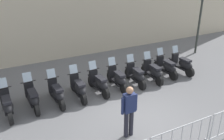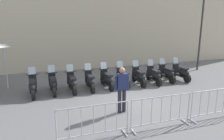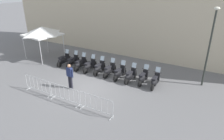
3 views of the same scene
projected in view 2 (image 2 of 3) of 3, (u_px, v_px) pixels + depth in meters
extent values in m
plane|color=slate|center=(135.00, 104.00, 8.52)|extent=(120.00, 120.00, 0.00)
cylinder|color=black|center=(33.00, 86.00, 10.07)|extent=(0.21, 0.50, 0.48)
cylinder|color=black|center=(33.00, 95.00, 8.93)|extent=(0.21, 0.50, 0.48)
cube|color=black|center=(33.00, 89.00, 9.49)|extent=(0.41, 0.90, 0.10)
ellipsoid|color=black|center=(33.00, 86.00, 9.18)|extent=(0.49, 0.89, 0.40)
cube|color=black|center=(32.00, 81.00, 9.16)|extent=(0.37, 0.64, 0.10)
cube|color=black|center=(33.00, 81.00, 9.83)|extent=(0.36, 0.19, 0.60)
cylinder|color=black|center=(32.00, 75.00, 9.75)|extent=(0.56, 0.12, 0.04)
cube|color=silver|center=(32.00, 71.00, 9.75)|extent=(0.34, 0.19, 0.35)
cube|color=black|center=(33.00, 81.00, 10.01)|extent=(0.25, 0.35, 0.06)
cylinder|color=black|center=(52.00, 84.00, 10.44)|extent=(0.21, 0.50, 0.48)
cylinder|color=black|center=(54.00, 92.00, 9.31)|extent=(0.21, 0.50, 0.48)
cube|color=black|center=(53.00, 87.00, 9.86)|extent=(0.41, 0.90, 0.10)
ellipsoid|color=black|center=(53.00, 84.00, 9.55)|extent=(0.49, 0.89, 0.40)
cube|color=black|center=(53.00, 79.00, 9.53)|extent=(0.37, 0.64, 0.10)
cube|color=black|center=(52.00, 79.00, 10.20)|extent=(0.36, 0.19, 0.60)
cylinder|color=black|center=(52.00, 73.00, 10.12)|extent=(0.56, 0.12, 0.04)
cube|color=silver|center=(51.00, 69.00, 10.12)|extent=(0.34, 0.19, 0.35)
cube|color=black|center=(52.00, 79.00, 10.38)|extent=(0.25, 0.35, 0.06)
cylinder|color=black|center=(70.00, 83.00, 10.63)|extent=(0.22, 0.50, 0.48)
cylinder|color=black|center=(74.00, 90.00, 9.50)|extent=(0.22, 0.50, 0.48)
cube|color=black|center=(72.00, 86.00, 10.06)|extent=(0.42, 0.90, 0.10)
ellipsoid|color=black|center=(73.00, 82.00, 9.74)|extent=(0.49, 0.89, 0.40)
cube|color=black|center=(73.00, 78.00, 9.72)|extent=(0.37, 0.64, 0.10)
cube|color=black|center=(70.00, 78.00, 10.39)|extent=(0.36, 0.19, 0.60)
cylinder|color=black|center=(70.00, 72.00, 10.31)|extent=(0.56, 0.13, 0.04)
cube|color=silver|center=(70.00, 68.00, 10.32)|extent=(0.34, 0.19, 0.35)
cube|color=black|center=(70.00, 78.00, 10.57)|extent=(0.25, 0.35, 0.06)
cylinder|color=black|center=(88.00, 81.00, 10.93)|extent=(0.19, 0.49, 0.48)
cylinder|color=black|center=(93.00, 88.00, 9.78)|extent=(0.19, 0.49, 0.48)
cube|color=black|center=(90.00, 84.00, 10.34)|extent=(0.37, 0.89, 0.10)
ellipsoid|color=black|center=(91.00, 81.00, 10.03)|extent=(0.45, 0.87, 0.40)
cube|color=black|center=(91.00, 76.00, 10.00)|extent=(0.34, 0.63, 0.10)
cube|color=black|center=(88.00, 76.00, 10.68)|extent=(0.35, 0.18, 0.60)
cylinder|color=black|center=(88.00, 70.00, 10.61)|extent=(0.56, 0.10, 0.04)
cube|color=silver|center=(88.00, 67.00, 10.61)|extent=(0.33, 0.17, 0.35)
cube|color=black|center=(88.00, 76.00, 10.86)|extent=(0.23, 0.34, 0.06)
cylinder|color=black|center=(103.00, 80.00, 11.19)|extent=(0.23, 0.50, 0.48)
cylinder|color=black|center=(111.00, 86.00, 10.08)|extent=(0.23, 0.50, 0.48)
cube|color=black|center=(107.00, 82.00, 10.63)|extent=(0.45, 0.91, 0.10)
ellipsoid|color=black|center=(109.00, 79.00, 10.32)|extent=(0.52, 0.89, 0.40)
cube|color=black|center=(109.00, 75.00, 10.30)|extent=(0.39, 0.64, 0.10)
cube|color=black|center=(104.00, 75.00, 10.95)|extent=(0.36, 0.20, 0.60)
cylinder|color=black|center=(104.00, 69.00, 10.88)|extent=(0.56, 0.15, 0.04)
cube|color=silver|center=(104.00, 66.00, 10.88)|extent=(0.34, 0.20, 0.35)
cube|color=black|center=(103.00, 75.00, 11.13)|extent=(0.26, 0.35, 0.06)
cylinder|color=black|center=(119.00, 78.00, 11.51)|extent=(0.20, 0.49, 0.48)
cylinder|color=black|center=(127.00, 85.00, 10.36)|extent=(0.20, 0.49, 0.48)
cube|color=black|center=(123.00, 80.00, 10.92)|extent=(0.38, 0.90, 0.10)
ellipsoid|color=black|center=(125.00, 77.00, 10.61)|extent=(0.46, 0.88, 0.40)
cube|color=black|center=(125.00, 73.00, 10.58)|extent=(0.35, 0.63, 0.10)
cube|color=black|center=(120.00, 74.00, 11.26)|extent=(0.35, 0.18, 0.60)
cylinder|color=black|center=(120.00, 68.00, 11.18)|extent=(0.56, 0.10, 0.04)
cube|color=silver|center=(120.00, 64.00, 11.19)|extent=(0.33, 0.18, 0.35)
cube|color=black|center=(119.00, 73.00, 11.44)|extent=(0.24, 0.34, 0.06)
cylinder|color=black|center=(134.00, 77.00, 11.73)|extent=(0.18, 0.49, 0.48)
cylinder|color=black|center=(143.00, 83.00, 10.57)|extent=(0.18, 0.49, 0.48)
cube|color=black|center=(138.00, 79.00, 11.14)|extent=(0.35, 0.89, 0.10)
ellipsoid|color=black|center=(141.00, 76.00, 10.83)|extent=(0.43, 0.87, 0.40)
cube|color=black|center=(141.00, 72.00, 10.80)|extent=(0.33, 0.62, 0.10)
cube|color=black|center=(136.00, 73.00, 11.49)|extent=(0.35, 0.17, 0.60)
cylinder|color=black|center=(136.00, 67.00, 11.41)|extent=(0.56, 0.08, 0.04)
cube|color=silver|center=(136.00, 63.00, 11.41)|extent=(0.33, 0.17, 0.35)
cube|color=black|center=(134.00, 72.00, 11.67)|extent=(0.23, 0.34, 0.06)
cylinder|color=black|center=(149.00, 76.00, 11.97)|extent=(0.17, 0.49, 0.48)
cylinder|color=black|center=(159.00, 82.00, 10.81)|extent=(0.17, 0.49, 0.48)
cube|color=black|center=(153.00, 78.00, 11.38)|extent=(0.34, 0.89, 0.10)
ellipsoid|color=black|center=(156.00, 75.00, 11.06)|extent=(0.42, 0.86, 0.40)
cube|color=black|center=(156.00, 71.00, 11.04)|extent=(0.32, 0.62, 0.10)
cube|color=black|center=(150.00, 71.00, 11.72)|extent=(0.35, 0.16, 0.60)
cylinder|color=black|center=(151.00, 66.00, 11.65)|extent=(0.56, 0.08, 0.04)
cube|color=silver|center=(150.00, 63.00, 11.65)|extent=(0.33, 0.16, 0.35)
cube|color=black|center=(149.00, 71.00, 11.91)|extent=(0.22, 0.33, 0.06)
cylinder|color=black|center=(160.00, 74.00, 12.38)|extent=(0.20, 0.49, 0.48)
cylinder|color=black|center=(172.00, 80.00, 11.24)|extent=(0.20, 0.49, 0.48)
cube|color=black|center=(166.00, 76.00, 11.80)|extent=(0.40, 0.90, 0.10)
ellipsoid|color=black|center=(169.00, 73.00, 11.48)|extent=(0.47, 0.88, 0.40)
cube|color=black|center=(169.00, 69.00, 11.46)|extent=(0.36, 0.63, 0.10)
cube|color=black|center=(162.00, 70.00, 12.13)|extent=(0.36, 0.19, 0.60)
cylinder|color=black|center=(162.00, 64.00, 12.06)|extent=(0.56, 0.11, 0.04)
cube|color=silver|center=(162.00, 61.00, 12.06)|extent=(0.34, 0.18, 0.35)
cube|color=black|center=(160.00, 70.00, 12.31)|extent=(0.24, 0.34, 0.06)
cylinder|color=black|center=(173.00, 73.00, 12.57)|extent=(0.22, 0.50, 0.48)
cylinder|color=black|center=(187.00, 78.00, 11.44)|extent=(0.22, 0.50, 0.48)
cube|color=black|center=(180.00, 75.00, 11.99)|extent=(0.43, 0.90, 0.10)
ellipsoid|color=black|center=(184.00, 72.00, 11.69)|extent=(0.50, 0.89, 0.40)
cube|color=black|center=(183.00, 68.00, 11.66)|extent=(0.38, 0.64, 0.10)
cube|color=black|center=(176.00, 69.00, 12.32)|extent=(0.36, 0.20, 0.60)
cylinder|color=black|center=(176.00, 64.00, 12.25)|extent=(0.56, 0.14, 0.04)
cube|color=silver|center=(176.00, 60.00, 12.25)|extent=(0.34, 0.19, 0.35)
cube|color=black|center=(173.00, 69.00, 12.50)|extent=(0.25, 0.35, 0.06)
cube|color=#B2B5B7|center=(125.00, 133.00, 6.30)|extent=(0.10, 0.44, 0.04)
cylinder|color=#B2B5B7|center=(56.00, 129.00, 5.57)|extent=(0.04, 0.04, 1.05)
cylinder|color=#B2B5B7|center=(127.00, 117.00, 6.21)|extent=(0.04, 0.04, 1.05)
cylinder|color=#B2B5B7|center=(93.00, 106.00, 5.77)|extent=(2.08, 0.31, 0.04)
cylinder|color=#B2B5B7|center=(94.00, 134.00, 5.97)|extent=(2.08, 0.31, 0.04)
cylinder|color=#B2B5B7|center=(69.00, 124.00, 5.65)|extent=(0.02, 0.02, 0.87)
cylinder|color=#B2B5B7|center=(81.00, 122.00, 5.76)|extent=(0.02, 0.02, 0.87)
cylinder|color=#B2B5B7|center=(94.00, 120.00, 5.87)|extent=(0.02, 0.02, 0.87)
cylinder|color=#B2B5B7|center=(105.00, 118.00, 5.97)|extent=(0.02, 0.02, 0.87)
cylinder|color=#B2B5B7|center=(117.00, 116.00, 6.08)|extent=(0.02, 0.02, 0.87)
cube|color=#B2B5B7|center=(133.00, 131.00, 6.39)|extent=(0.10, 0.44, 0.04)
cube|color=#B2B5B7|center=(185.00, 122.00, 6.98)|extent=(0.10, 0.44, 0.04)
cylinder|color=#B2B5B7|center=(131.00, 117.00, 6.25)|extent=(0.04, 0.04, 1.05)
cylinder|color=#B2B5B7|center=(189.00, 108.00, 6.89)|extent=(0.04, 0.04, 1.05)
cylinder|color=#B2B5B7|center=(162.00, 97.00, 6.44)|extent=(2.08, 0.31, 0.04)
cylinder|color=#B2B5B7|center=(161.00, 122.00, 6.65)|extent=(2.08, 0.31, 0.04)
cylinder|color=#B2B5B7|center=(142.00, 113.00, 6.33)|extent=(0.02, 0.02, 0.87)
cylinder|color=#B2B5B7|center=(152.00, 111.00, 6.44)|extent=(0.02, 0.02, 0.87)
cylinder|color=#B2B5B7|center=(161.00, 110.00, 6.54)|extent=(0.02, 0.02, 0.87)
cylinder|color=#B2B5B7|center=(171.00, 108.00, 6.65)|extent=(0.02, 0.02, 0.87)
cylinder|color=#B2B5B7|center=(180.00, 107.00, 6.76)|extent=(0.02, 0.02, 0.87)
cube|color=#B2B5B7|center=(192.00, 121.00, 7.07)|extent=(0.10, 0.44, 0.04)
cylinder|color=#B2B5B7|center=(191.00, 107.00, 6.92)|extent=(0.04, 0.04, 1.05)
cylinder|color=#B2B5B7|center=(218.00, 89.00, 7.12)|extent=(2.08, 0.31, 0.04)
cylinder|color=#B2B5B7|center=(215.00, 113.00, 7.32)|extent=(2.08, 0.31, 0.04)
cylinder|color=#B2B5B7|center=(200.00, 104.00, 7.01)|extent=(0.02, 0.02, 0.87)
cylinder|color=#B2B5B7|center=(208.00, 102.00, 7.11)|extent=(0.02, 0.02, 0.87)
cylinder|color=#B2B5B7|center=(216.00, 101.00, 7.22)|extent=(0.02, 0.02, 0.87)
cylinder|color=#B2B5B7|center=(224.00, 100.00, 7.33)|extent=(0.02, 0.02, 0.87)
cylinder|color=#2D332D|center=(201.00, 34.00, 13.96)|extent=(0.12, 0.12, 4.99)
cylinder|color=#23232D|center=(124.00, 101.00, 7.72)|extent=(0.14, 0.14, 0.90)
cylinder|color=#23232D|center=(120.00, 101.00, 7.67)|extent=(0.14, 0.14, 0.90)
cube|color=navy|center=(122.00, 82.00, 7.52)|extent=(0.38, 0.26, 0.60)
sphere|color=#9E7051|center=(122.00, 70.00, 7.42)|extent=(0.22, 0.22, 0.22)
cylinder|color=navy|center=(128.00, 82.00, 7.60)|extent=(0.09, 0.09, 0.55)
cylinder|color=navy|center=(116.00, 83.00, 7.46)|extent=(0.09, 0.09, 0.55)
cylinder|color=silver|center=(6.00, 68.00, 10.29)|extent=(0.06, 0.06, 2.15)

